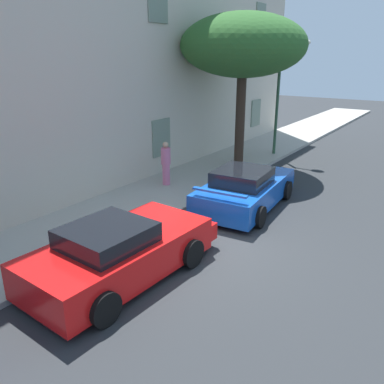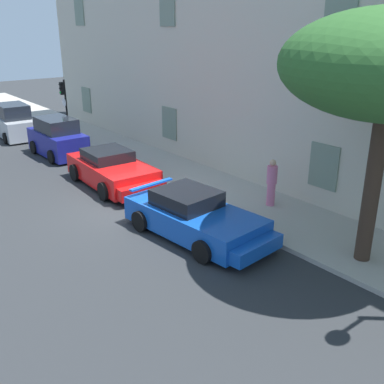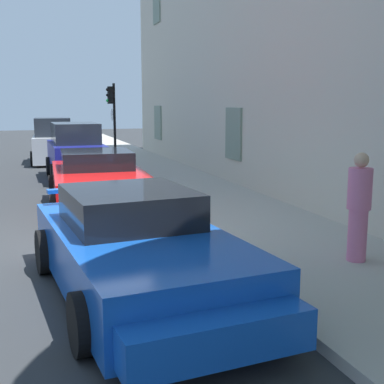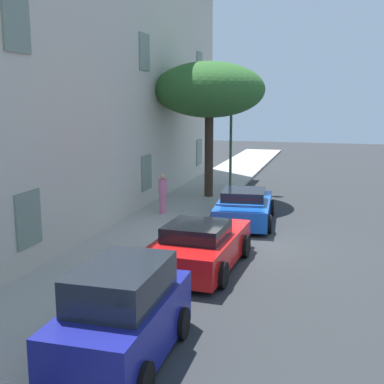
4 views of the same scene
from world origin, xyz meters
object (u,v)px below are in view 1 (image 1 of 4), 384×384
sportscar_red_lead (125,250)px  street_lamp (288,75)px  sportscar_yellow_flank (247,188)px  pedestrian_admiring (166,163)px  tree_near_kerb (243,46)px

sportscar_red_lead → street_lamp: (12.35, 1.28, 3.31)m
sportscar_red_lead → sportscar_yellow_flank: 5.54m
sportscar_red_lead → pedestrian_admiring: bearing=29.6°
sportscar_red_lead → street_lamp: bearing=5.9°
sportscar_yellow_flank → pedestrian_admiring: pedestrian_admiring is taller
sportscar_red_lead → tree_near_kerb: 10.74m
sportscar_yellow_flank → pedestrian_admiring: size_ratio=3.01×
sportscar_red_lead → sportscar_yellow_flank: (5.54, -0.27, -0.02)m
tree_near_kerb → pedestrian_admiring: (-4.09, 0.90, -4.16)m
sportscar_yellow_flank → pedestrian_admiring: bearing=92.1°
street_lamp → pedestrian_admiring: size_ratio=3.33×
pedestrian_admiring → tree_near_kerb: bearing=-12.4°
sportscar_red_lead → pedestrian_admiring: pedestrian_admiring is taller
sportscar_red_lead → tree_near_kerb: size_ratio=0.76×
pedestrian_admiring → sportscar_red_lead: bearing=-150.4°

